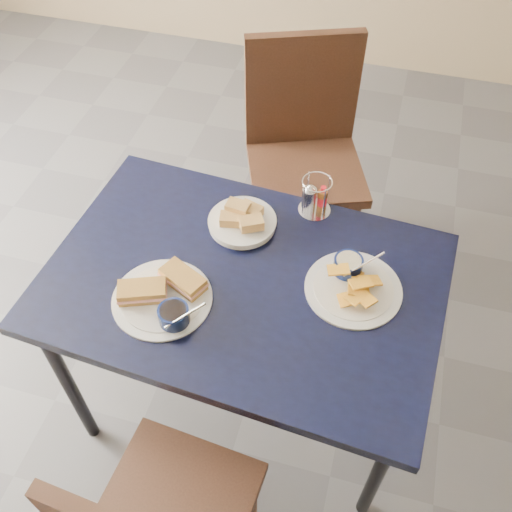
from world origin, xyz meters
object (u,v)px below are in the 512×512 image
(sandwich_plate, at_px, (165,296))
(condiment_caddy, at_px, (314,198))
(dining_table, at_px, (243,291))
(bread_basket, at_px, (242,220))
(plantain_plate, at_px, (352,281))
(chair_far, at_px, (312,142))

(sandwich_plate, relative_size, condiment_caddy, 2.31)
(dining_table, relative_size, bread_basket, 5.67)
(plantain_plate, xyz_separation_m, bread_basket, (-0.39, 0.15, 0.00))
(dining_table, xyz_separation_m, plantain_plate, (0.32, 0.06, 0.08))
(chair_far, relative_size, sandwich_plate, 3.22)
(bread_basket, distance_m, condiment_caddy, 0.25)
(dining_table, distance_m, plantain_plate, 0.34)
(dining_table, bearing_deg, chair_far, 87.91)
(plantain_plate, distance_m, bread_basket, 0.42)
(chair_far, xyz_separation_m, plantain_plate, (0.29, -0.85, 0.19))
(plantain_plate, xyz_separation_m, condiment_caddy, (-0.18, 0.28, 0.04))
(bread_basket, relative_size, condiment_caddy, 1.64)
(dining_table, relative_size, sandwich_plate, 4.02)
(dining_table, bearing_deg, condiment_caddy, 67.16)
(plantain_plate, bearing_deg, chair_far, 108.83)
(chair_far, bearing_deg, dining_table, -92.09)
(chair_far, height_order, sandwich_plate, chair_far)
(chair_far, relative_size, bread_basket, 4.54)
(condiment_caddy, bearing_deg, sandwich_plate, -125.30)
(condiment_caddy, bearing_deg, bread_basket, -148.03)
(bread_basket, xyz_separation_m, condiment_caddy, (0.21, 0.13, 0.03))
(dining_table, height_order, chair_far, chair_far)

